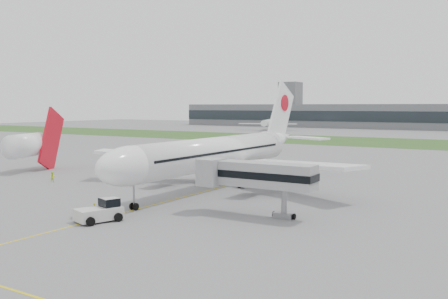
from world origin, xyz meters
The scene contains 14 objects.
ground centered at (0.00, 0.00, 0.00)m, with size 600.00×600.00×0.00m, color gray.
apron_markings centered at (0.00, -5.00, 0.00)m, with size 70.00×70.00×0.04m, color yellow, non-canonical shape.
grass_strip centered at (0.00, 120.00, 0.01)m, with size 600.00×50.00×0.02m, color #2D451A.
terminal_building centered at (0.00, 229.87, 7.00)m, with size 320.00×22.30×14.00m.
control_tower centered at (-90.00, 232.00, 0.00)m, with size 12.00×12.00×56.00m, color slate, non-canonical shape.
airliner centered at (0.00, 4.87, 5.66)m, with size 48.13×53.95×17.88m.
pushback_tug centered at (0.95, -21.43, 1.17)m, with size 4.58×5.59×2.53m.
jet_bridge centered at (14.14, -10.03, 4.85)m, with size 14.15×4.25×6.55m.
safety_cone_left centered at (-1.55, -21.25, 0.26)m, with size 0.38×0.38×0.52m, color orange.
safety_cone_right centered at (0.50, -18.66, 0.30)m, with size 0.44×0.44×0.60m, color orange.
ground_crew_near centered at (-1.54, -20.14, 0.79)m, with size 0.58×0.38×1.59m, color yellow.
ground_crew_far centered at (-27.22, -5.09, 0.88)m, with size 0.86×0.67×1.77m, color #DDFF2A.
neighbor_aircraft centered at (-42.46, 2.09, 5.34)m, with size 8.15×16.60×13.49m.
distant_aircraft_left centered at (-78.26, 177.26, 0.00)m, with size 30.96×27.32×11.84m, color white, non-canonical shape.
Camera 1 is at (41.73, -61.14, 12.92)m, focal length 40.00 mm.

